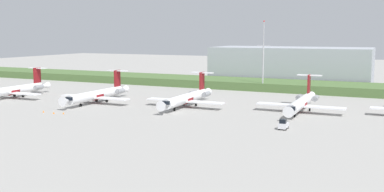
% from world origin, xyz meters
% --- Properties ---
extents(ground_plane, '(500.00, 500.00, 0.00)m').
position_xyz_m(ground_plane, '(0.00, 30.00, 0.00)').
color(ground_plane, '#9E9B96').
extents(grass_berm, '(320.00, 20.00, 2.99)m').
position_xyz_m(grass_berm, '(0.00, 60.76, 1.49)').
color(grass_berm, '#4C6B38').
rests_on(grass_berm, ground).
extents(regional_jet_nearest, '(22.81, 31.00, 9.00)m').
position_xyz_m(regional_jet_nearest, '(-59.36, 4.04, 2.54)').
color(regional_jet_nearest, white).
rests_on(regional_jet_nearest, ground).
extents(regional_jet_second, '(22.81, 31.00, 9.00)m').
position_xyz_m(regional_jet_second, '(-28.49, 6.67, 2.54)').
color(regional_jet_second, white).
rests_on(regional_jet_second, ground).
extents(regional_jet_third, '(22.81, 31.00, 9.00)m').
position_xyz_m(regional_jet_third, '(-1.09, 11.25, 2.54)').
color(regional_jet_third, white).
rests_on(regional_jet_third, ground).
extents(regional_jet_fourth, '(22.81, 31.00, 9.00)m').
position_xyz_m(regional_jet_fourth, '(29.85, 16.16, 2.54)').
color(regional_jet_fourth, white).
rests_on(regional_jet_fourth, ground).
extents(antenna_mast, '(4.40, 0.50, 25.02)m').
position_xyz_m(antenna_mast, '(9.27, 52.25, 10.35)').
color(antenna_mast, '#B2B2B7').
rests_on(antenna_mast, ground).
extents(distant_hangar, '(64.27, 27.01, 14.81)m').
position_xyz_m(distant_hangar, '(11.88, 85.33, 7.40)').
color(distant_hangar, '#9EA3AD').
rests_on(distant_hangar, ground).
extents(baggage_tug, '(1.72, 3.20, 2.30)m').
position_xyz_m(baggage_tug, '(30.54, -7.18, 1.00)').
color(baggage_tug, silver).
rests_on(baggage_tug, ground).
extents(safety_cone_front_marker, '(0.44, 0.44, 0.55)m').
position_xyz_m(safety_cone_front_marker, '(-31.36, -12.93, 0.28)').
color(safety_cone_front_marker, orange).
rests_on(safety_cone_front_marker, ground).
extents(safety_cone_mid_marker, '(0.44, 0.44, 0.55)m').
position_xyz_m(safety_cone_mid_marker, '(-27.53, -13.37, 0.28)').
color(safety_cone_mid_marker, orange).
rests_on(safety_cone_mid_marker, ground).
extents(safety_cone_rear_marker, '(0.44, 0.44, 0.55)m').
position_xyz_m(safety_cone_rear_marker, '(-25.05, -12.55, 0.28)').
color(safety_cone_rear_marker, orange).
rests_on(safety_cone_rear_marker, ground).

